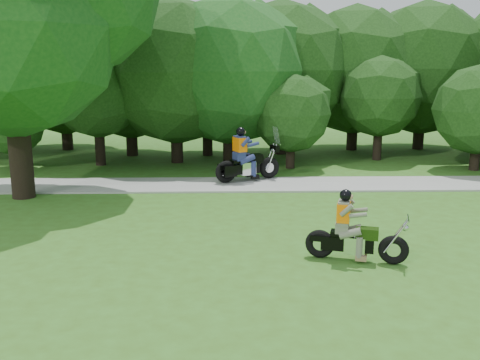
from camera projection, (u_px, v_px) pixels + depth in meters
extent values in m
plane|color=#39621C|center=(449.00, 275.00, 10.31)|extent=(100.00, 100.00, 0.00)
cube|color=gray|center=(353.00, 184.00, 18.12)|extent=(60.00, 2.20, 0.06)
cylinder|color=black|center=(229.00, 141.00, 22.14)|extent=(0.50, 0.50, 1.80)
sphere|color=#164D18|center=(229.00, 71.00, 21.54)|extent=(6.01, 6.01, 6.01)
cylinder|color=black|center=(352.00, 131.00, 25.53)|extent=(0.50, 0.50, 1.80)
sphere|color=#15340F|center=(355.00, 70.00, 24.94)|extent=(6.02, 6.02, 6.02)
cylinder|color=black|center=(132.00, 136.00, 23.91)|extent=(0.50, 0.50, 1.80)
sphere|color=#15340F|center=(129.00, 70.00, 23.31)|extent=(6.07, 6.07, 6.07)
cylinder|color=black|center=(177.00, 141.00, 22.16)|extent=(0.50, 0.50, 1.80)
sphere|color=#15340F|center=(175.00, 72.00, 21.57)|extent=(5.92, 5.92, 5.92)
cylinder|color=black|center=(475.00, 155.00, 20.56)|extent=(0.37, 0.37, 1.20)
sphere|color=#15340F|center=(479.00, 110.00, 20.20)|extent=(3.45, 3.45, 3.45)
cylinder|color=black|center=(378.00, 142.00, 22.82)|extent=(0.37, 0.37, 1.57)
sphere|color=#15340F|center=(380.00, 97.00, 22.43)|extent=(3.43, 3.43, 3.43)
cylinder|color=black|center=(208.00, 135.00, 23.93)|extent=(0.44, 0.44, 1.80)
sphere|color=#15340F|center=(207.00, 79.00, 23.42)|extent=(4.86, 4.86, 4.86)
cylinder|color=black|center=(15.00, 157.00, 20.84)|extent=(0.32, 0.32, 0.97)
sphere|color=#15340F|center=(13.00, 124.00, 20.57)|extent=(2.46, 2.46, 2.46)
cylinder|color=black|center=(100.00, 143.00, 21.57)|extent=(0.40, 0.40, 1.80)
sphere|color=#15340F|center=(97.00, 88.00, 21.11)|extent=(4.04, 4.04, 4.04)
cylinder|color=black|center=(67.00, 131.00, 25.61)|extent=(0.51, 0.51, 1.80)
sphere|color=#15340F|center=(63.00, 69.00, 25.00)|extent=(6.25, 6.25, 6.25)
cylinder|color=black|center=(419.00, 131.00, 25.78)|extent=(0.51, 0.51, 1.80)
sphere|color=#15340F|center=(423.00, 68.00, 25.16)|extent=(6.27, 6.27, 6.27)
cylinder|color=black|center=(290.00, 154.00, 20.99)|extent=(0.35, 0.35, 1.15)
sphere|color=#15340F|center=(291.00, 113.00, 20.66)|extent=(3.08, 3.08, 3.08)
cylinder|color=black|center=(281.00, 134.00, 24.33)|extent=(0.51, 0.51, 1.80)
sphere|color=#15340F|center=(282.00, 70.00, 23.73)|extent=(6.11, 6.11, 6.11)
cylinder|color=black|center=(18.00, 129.00, 15.96)|extent=(0.68, 0.68, 4.20)
sphere|color=#164D18|center=(10.00, 29.00, 15.35)|extent=(6.40, 6.40, 6.40)
torus|color=black|center=(320.00, 244.00, 11.17)|extent=(0.64, 0.34, 0.61)
torus|color=black|center=(393.00, 250.00, 10.79)|extent=(0.64, 0.34, 0.61)
cube|color=black|center=(347.00, 244.00, 11.02)|extent=(1.09, 0.51, 0.28)
cube|color=silver|center=(355.00, 245.00, 10.98)|extent=(0.49, 0.40, 0.35)
cube|color=black|center=(367.00, 233.00, 10.87)|extent=(0.51, 0.38, 0.23)
cube|color=black|center=(342.00, 233.00, 11.00)|extent=(0.52, 0.40, 0.09)
cylinder|color=silver|center=(396.00, 236.00, 10.72)|extent=(0.46, 0.17, 0.72)
cylinder|color=silver|center=(408.00, 218.00, 10.59)|extent=(0.19, 0.55, 0.03)
cube|color=#5F614E|center=(342.00, 227.00, 10.98)|extent=(0.35, 0.39, 0.21)
cube|color=#5F614E|center=(344.00, 213.00, 10.91)|extent=(0.32, 0.42, 0.49)
cube|color=orange|center=(344.00, 212.00, 10.90)|extent=(0.36, 0.46, 0.38)
sphere|color=black|center=(346.00, 195.00, 10.82)|extent=(0.24, 0.24, 0.24)
torus|color=black|center=(226.00, 172.00, 18.07)|extent=(0.78, 0.52, 0.76)
torus|color=black|center=(269.00, 168.00, 18.81)|extent=(0.78, 0.52, 0.76)
cube|color=black|center=(243.00, 169.00, 18.34)|extent=(1.21, 0.75, 0.35)
cube|color=silver|center=(247.00, 168.00, 18.41)|extent=(0.63, 0.56, 0.44)
cube|color=black|center=(254.00, 158.00, 18.46)|extent=(0.65, 0.54, 0.28)
cube|color=black|center=(239.00, 161.00, 18.22)|extent=(0.66, 0.56, 0.11)
cylinder|color=silver|center=(270.00, 157.00, 18.75)|extent=(0.41, 0.23, 0.98)
cylinder|color=silver|center=(275.00, 143.00, 18.73)|extent=(0.33, 0.65, 0.04)
cube|color=black|center=(230.00, 171.00, 17.88)|extent=(0.47, 0.31, 0.37)
cube|color=black|center=(224.00, 169.00, 18.30)|extent=(0.47, 0.31, 0.37)
cube|color=navy|center=(239.00, 156.00, 18.19)|extent=(0.47, 0.51, 0.26)
cube|color=navy|center=(240.00, 145.00, 18.12)|extent=(0.45, 0.53, 0.61)
cube|color=orange|center=(240.00, 144.00, 18.11)|extent=(0.50, 0.59, 0.48)
sphere|color=black|center=(241.00, 131.00, 18.04)|extent=(0.31, 0.31, 0.31)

